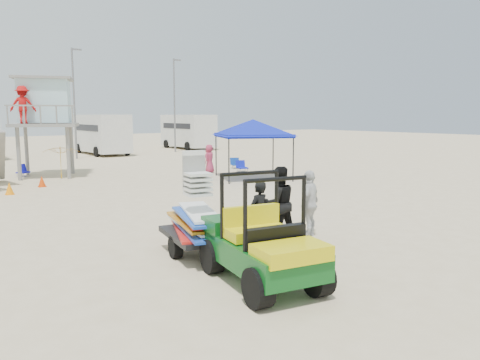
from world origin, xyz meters
TOP-DOWN VIEW (x-y plane):
  - ground at (0.00, 0.00)m, footprint 140.00×140.00m
  - utility_cart at (-2.14, -1.33)m, footprint 1.80×2.91m
  - surf_trailer at (-2.13, 1.00)m, footprint 1.64×2.56m
  - man_left at (-0.61, 0.70)m, footprint 0.66×0.51m
  - man_mid at (0.24, 0.95)m, footprint 1.05×0.89m
  - man_right at (1.09, 0.70)m, footprint 1.12×0.83m
  - lifeguard_tower at (-1.45, 17.67)m, footprint 4.03×4.03m
  - canopy_blue at (6.89, 10.70)m, footprint 4.34×4.34m
  - umbrella_b at (-0.98, 16.31)m, footprint 2.50×2.51m
  - cone_near at (-4.06, 12.61)m, footprint 0.34×0.34m
  - cone_far at (-2.48, 14.03)m, footprint 0.34×0.34m
  - beach_chair_a at (-2.39, 18.52)m, footprint 0.74×0.85m
  - beach_chair_b at (8.16, 13.40)m, footprint 0.66×0.72m
  - beach_chair_c at (8.87, 14.97)m, footprint 0.69×0.76m
  - rv_mid_right at (6.00, 29.99)m, footprint 2.64×7.00m
  - rv_far_right at (15.00, 31.49)m, footprint 2.64×6.60m
  - light_pole_left at (3.00, 27.00)m, footprint 0.14×0.14m
  - light_pole_right at (12.00, 28.50)m, footprint 0.14×0.14m

SIDE VIEW (x-z plane):
  - ground at x=0.00m, z-range 0.00..0.00m
  - cone_near at x=-4.06m, z-range 0.00..0.50m
  - cone_far at x=-2.48m, z-range 0.00..0.50m
  - beach_chair_a at x=-2.39m, z-range -0.01..0.63m
  - beach_chair_b at x=8.16m, z-range -0.01..0.63m
  - beach_chair_c at x=8.87m, z-range -0.01..0.63m
  - man_left at x=-0.61m, z-range 0.00..1.62m
  - umbrella_b at x=-0.98m, z-range 0.00..1.67m
  - surf_trailer at x=-2.13m, z-range -0.19..1.91m
  - man_right at x=1.09m, z-range 0.00..1.77m
  - man_mid at x=0.24m, z-range 0.00..1.90m
  - utility_cart at x=-2.14m, z-range -0.07..2.00m
  - rv_far_right at x=15.00m, z-range 0.17..3.42m
  - rv_mid_right at x=6.00m, z-range 0.17..3.42m
  - canopy_blue at x=6.89m, z-range 1.15..4.53m
  - lifeguard_tower at x=-1.45m, z-range 1.23..6.24m
  - light_pole_left at x=3.00m, z-range 0.00..8.00m
  - light_pole_right at x=12.00m, z-range 0.00..8.00m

